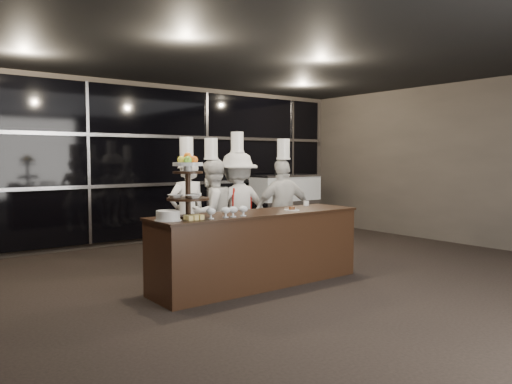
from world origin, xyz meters
TOP-DOWN VIEW (x-y plane):
  - room at (0.00, 0.00)m, footprint 10.00×10.00m
  - window_wall at (0.00, 4.94)m, footprint 8.60×0.10m
  - buffet_counter at (-0.34, 1.25)m, footprint 2.84×0.74m
  - display_stand at (-1.34, 1.25)m, footprint 0.48×0.48m
  - compotes at (-0.94, 1.03)m, footprint 0.56×0.11m
  - layer_cake at (-1.62, 1.20)m, footprint 0.30×0.30m
  - pastry_squares at (-1.36, 1.08)m, footprint 0.20×0.13m
  - small_plate at (0.14, 1.15)m, footprint 0.20×0.20m
  - chef_cup at (0.73, 1.50)m, footprint 0.08×0.08m
  - display_case at (2.77, 4.30)m, footprint 1.49×0.65m
  - chef_a at (-0.66, 2.46)m, footprint 0.59×0.39m
  - chef_b at (-0.27, 2.44)m, footprint 0.86×0.72m
  - chef_c at (0.20, 2.45)m, footprint 1.17×0.77m
  - chef_d at (0.75, 2.03)m, footprint 1.00×0.63m

SIDE VIEW (x-z plane):
  - buffet_counter at x=-0.34m, z-range 0.01..0.93m
  - display_case at x=2.77m, z-range 0.07..1.31m
  - chef_b at x=-0.27m, z-range -0.13..1.75m
  - chef_d at x=0.75m, z-range -0.13..1.75m
  - chef_a at x=-0.66m, z-range -0.12..1.77m
  - chef_c at x=0.20m, z-range -0.14..1.85m
  - small_plate at x=0.14m, z-range 0.91..0.96m
  - pastry_squares at x=-1.36m, z-range 0.92..0.97m
  - chef_cup at x=0.73m, z-range 0.92..0.99m
  - layer_cake at x=-1.62m, z-range 0.92..1.03m
  - compotes at x=-0.94m, z-range 0.94..1.06m
  - display_stand at x=-1.34m, z-range 0.97..1.71m
  - room at x=0.00m, z-range -3.50..6.50m
  - window_wall at x=0.00m, z-range 0.10..2.90m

